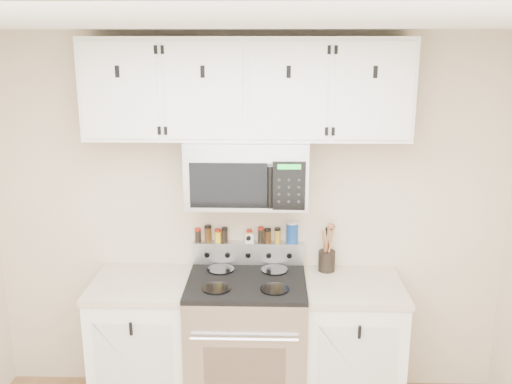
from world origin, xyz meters
TOP-DOWN VIEW (x-y plane):
  - back_wall at (0.00, 1.75)m, footprint 3.50×0.01m
  - ceiling at (0.00, 0.00)m, footprint 3.50×3.50m
  - range at (0.00, 1.43)m, footprint 0.76×0.65m
  - base_cabinet_left at (-0.69, 1.45)m, footprint 0.64×0.62m
  - base_cabinet_right at (0.69, 1.45)m, footprint 0.64×0.62m
  - microwave at (0.00, 1.55)m, footprint 0.76×0.44m
  - upper_cabinets at (-0.00, 1.58)m, footprint 2.00×0.35m
  - utensil_crock at (0.53, 1.66)m, footprint 0.11×0.11m
  - kitchen_timer at (0.00, 1.71)m, footprint 0.07×0.06m
  - salt_canister at (0.30, 1.71)m, footprint 0.08×0.08m
  - spice_jar_0 at (-0.35, 1.71)m, footprint 0.04×0.04m
  - spice_jar_1 at (-0.28, 1.71)m, footprint 0.05×0.05m
  - spice_jar_2 at (-0.21, 1.71)m, footprint 0.04×0.04m
  - spice_jar_3 at (-0.16, 1.71)m, footprint 0.04×0.04m
  - spice_jar_4 at (0.01, 1.71)m, footprint 0.04×0.04m
  - spice_jar_5 at (0.08, 1.71)m, footprint 0.04×0.04m
  - spice_jar_6 at (0.13, 1.71)m, footprint 0.05×0.05m
  - spice_jar_7 at (0.20, 1.71)m, footprint 0.04×0.04m

SIDE VIEW (x-z plane):
  - base_cabinet_left at x=-0.69m, z-range 0.00..0.92m
  - base_cabinet_right at x=0.69m, z-range 0.00..0.92m
  - range at x=0.00m, z-range -0.06..1.04m
  - utensil_crock at x=0.53m, z-range 0.84..1.17m
  - kitchen_timer at x=0.00m, z-range 1.10..1.17m
  - spice_jar_2 at x=-0.21m, z-range 1.10..1.19m
  - spice_jar_4 at x=0.01m, z-range 1.10..1.19m
  - spice_jar_0 at x=-0.35m, z-range 1.10..1.20m
  - spice_jar_6 at x=0.13m, z-range 1.10..1.20m
  - spice_jar_3 at x=-0.16m, z-range 1.10..1.20m
  - spice_jar_7 at x=0.20m, z-range 1.10..1.21m
  - spice_jar_5 at x=0.08m, z-range 1.10..1.21m
  - spice_jar_1 at x=-0.28m, z-range 1.10..1.22m
  - salt_canister at x=0.30m, z-range 1.10..1.25m
  - back_wall at x=0.00m, z-range 0.00..2.50m
  - microwave at x=0.00m, z-range 1.42..1.84m
  - upper_cabinets at x=0.00m, z-range 1.84..2.46m
  - ceiling at x=0.00m, z-range 2.49..2.50m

